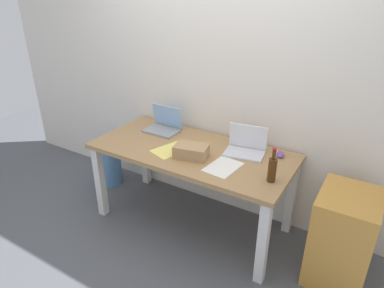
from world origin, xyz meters
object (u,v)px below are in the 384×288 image
object	(u,v)px
laptop_right	(245,147)
cardboard_box	(191,151)
laptop_left	(163,125)
water_cooler_jug	(110,165)
filing_cabinet	(342,237)
desk	(192,160)
beer_bottle	(272,169)
computer_mouse	(280,154)

from	to	relation	value
laptop_right	cardboard_box	xyz separation A→B (m)	(-0.34, -0.29, 0.00)
laptop_left	water_cooler_jug	size ratio (longest dim) A/B	0.66
water_cooler_jug	filing_cabinet	bearing A→B (deg)	-2.59
desk	laptop_right	distance (m)	0.47
desk	beer_bottle	size ratio (longest dim) A/B	6.55
laptop_left	water_cooler_jug	distance (m)	0.90
laptop_right	computer_mouse	size ratio (longest dim) A/B	3.44
laptop_left	filing_cabinet	world-z (taller)	laptop_left
laptop_right	cardboard_box	world-z (taller)	laptop_right
laptop_left	beer_bottle	xyz separation A→B (m)	(1.17, -0.33, 0.05)
computer_mouse	beer_bottle	bearing A→B (deg)	-96.45
desk	computer_mouse	xyz separation A→B (m)	(0.67, 0.26, 0.11)
laptop_left	filing_cabinet	xyz separation A→B (m)	(1.69, -0.18, -0.44)
laptop_left	cardboard_box	xyz separation A→B (m)	(0.50, -0.32, -0.00)
computer_mouse	cardboard_box	size ratio (longest dim) A/B	0.38
cardboard_box	water_cooler_jug	size ratio (longest dim) A/B	0.55
cardboard_box	computer_mouse	bearing A→B (deg)	31.83
laptop_left	laptop_right	bearing A→B (deg)	-1.89
beer_bottle	water_cooler_jug	size ratio (longest dim) A/B	0.54
laptop_left	computer_mouse	xyz separation A→B (m)	(1.11, 0.06, -0.04)
filing_cabinet	desk	bearing A→B (deg)	-179.36
computer_mouse	filing_cabinet	xyz separation A→B (m)	(0.58, -0.25, -0.41)
computer_mouse	filing_cabinet	bearing A→B (deg)	-38.44
beer_bottle	water_cooler_jug	xyz separation A→B (m)	(-1.85, 0.26, -0.63)
laptop_right	filing_cabinet	xyz separation A→B (m)	(0.85, -0.16, -0.44)
laptop_right	laptop_left	bearing A→B (deg)	178.11
computer_mouse	filing_cabinet	world-z (taller)	computer_mouse
computer_mouse	water_cooler_jug	size ratio (longest dim) A/B	0.21
desk	filing_cabinet	bearing A→B (deg)	0.64
desk	laptop_left	world-z (taller)	laptop_left
water_cooler_jug	filing_cabinet	world-z (taller)	filing_cabinet
laptop_left	beer_bottle	size ratio (longest dim) A/B	1.22
beer_bottle	water_cooler_jug	distance (m)	1.97
desk	filing_cabinet	distance (m)	1.29
cardboard_box	filing_cabinet	distance (m)	1.28
laptop_left	computer_mouse	bearing A→B (deg)	3.33
laptop_left	water_cooler_jug	world-z (taller)	laptop_left
laptop_right	cardboard_box	bearing A→B (deg)	-140.14
laptop_right	filing_cabinet	bearing A→B (deg)	-10.45
beer_bottle	computer_mouse	xyz separation A→B (m)	(-0.06, 0.40, -0.08)
laptop_left	computer_mouse	size ratio (longest dim) A/B	3.16
laptop_right	beer_bottle	distance (m)	0.45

